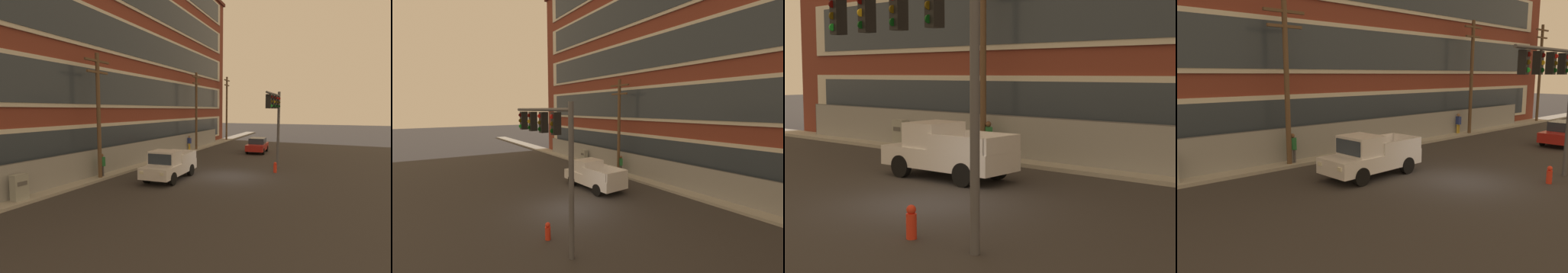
% 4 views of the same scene
% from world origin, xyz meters
% --- Properties ---
extents(ground_plane, '(160.00, 160.00, 0.00)m').
position_xyz_m(ground_plane, '(0.00, 0.00, 0.00)').
color(ground_plane, '#333030').
extents(sidewalk_building_side, '(80.00, 1.64, 0.16)m').
position_xyz_m(sidewalk_building_side, '(0.00, 7.95, 0.08)').
color(sidewalk_building_side, '#9E9B93').
rests_on(sidewalk_building_side, ground).
extents(chain_link_fence, '(37.65, 0.06, 1.94)m').
position_xyz_m(chain_link_fence, '(0.82, 8.17, 0.99)').
color(chain_link_fence, gray).
rests_on(chain_link_fence, ground).
extents(traffic_signal_mast, '(5.34, 0.43, 5.96)m').
position_xyz_m(traffic_signal_mast, '(2.45, -2.54, 4.45)').
color(traffic_signal_mast, '#4C4C51').
rests_on(traffic_signal_mast, ground).
extents(pickup_truck_white, '(5.03, 2.18, 1.97)m').
position_xyz_m(pickup_truck_white, '(-2.54, 3.42, 0.94)').
color(pickup_truck_white, silver).
rests_on(pickup_truck_white, ground).
extents(sedan_red, '(4.36, 2.01, 1.56)m').
position_xyz_m(sedan_red, '(12.37, 0.77, 0.80)').
color(sedan_red, '#AD1E19').
rests_on(sedan_red, ground).
extents(utility_pole_near_corner, '(2.17, 0.26, 8.16)m').
position_xyz_m(utility_pole_near_corner, '(-4.42, 7.53, 4.49)').
color(utility_pole_near_corner, brown).
rests_on(utility_pole_near_corner, ground).
extents(utility_pole_midblock, '(2.09, 0.26, 8.65)m').
position_xyz_m(utility_pole_midblock, '(11.24, 7.41, 4.73)').
color(utility_pole_midblock, brown).
rests_on(utility_pole_midblock, ground).
extents(utility_pole_far_east, '(2.28, 0.26, 9.32)m').
position_xyz_m(utility_pole_far_east, '(22.90, 7.57, 5.10)').
color(utility_pole_far_east, brown).
rests_on(utility_pole_far_east, ground).
extents(pedestrian_near_cabinet, '(0.36, 0.46, 1.69)m').
position_xyz_m(pedestrian_near_cabinet, '(10.51, 7.93, 0.97)').
color(pedestrian_near_cabinet, '#B7932D').
rests_on(pedestrian_near_cabinet, ground).
extents(pedestrian_by_fence, '(0.47, 0.41, 1.69)m').
position_xyz_m(pedestrian_by_fence, '(-4.17, 7.59, 0.97)').
color(pedestrian_by_fence, '#4C4C51').
rests_on(pedestrian_by_fence, ground).
extents(fire_hydrant, '(0.24, 0.24, 0.78)m').
position_xyz_m(fire_hydrant, '(2.43, -2.63, 0.38)').
color(fire_hydrant, red).
rests_on(fire_hydrant, ground).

